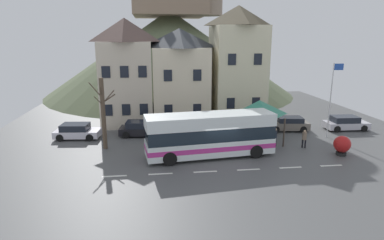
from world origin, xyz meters
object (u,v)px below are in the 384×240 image
(transit_bus, at_px, (210,135))
(parked_car_02, at_px, (238,124))
(bus_shelter, at_px, (259,108))
(public_bench, at_px, (236,129))
(parked_car_00, at_px, (142,129))
(pedestrian_02, at_px, (261,135))
(parked_car_04, at_px, (345,123))
(hilltop_castle, at_px, (170,50))
(bare_tree_00, at_px, (103,113))
(harbour_buoy, at_px, (342,145))
(pedestrian_00, at_px, (304,137))
(townhouse_00, at_px, (126,72))
(townhouse_01, at_px, (180,75))
(parked_car_01, at_px, (288,124))
(parked_car_03, at_px, (77,131))
(townhouse_02, at_px, (237,64))
(pedestrian_01, at_px, (275,136))
(flagpole, at_px, (332,95))

(transit_bus, xyz_separation_m, parked_car_02, (3.95, 6.64, -1.00))
(bus_shelter, relative_size, public_bench, 2.42)
(parked_car_00, relative_size, pedestrian_02, 2.80)
(parked_car_04, xyz_separation_m, public_bench, (-11.00, -0.18, -0.20))
(hilltop_castle, distance_m, bare_tree_00, 28.91)
(bus_shelter, relative_size, harbour_buoy, 2.38)
(pedestrian_00, bearing_deg, transit_bus, -172.61)
(townhouse_00, bearing_deg, townhouse_01, 7.09)
(transit_bus, bearing_deg, harbour_buoy, -12.13)
(townhouse_01, xyz_separation_m, bare_tree_00, (-6.87, -8.92, -1.89))
(bus_shelter, relative_size, parked_car_01, 0.88)
(parked_car_04, bearing_deg, bare_tree_00, -170.57)
(townhouse_01, height_order, hilltop_castle, hilltop_castle)
(pedestrian_02, height_order, public_bench, pedestrian_02)
(parked_car_01, distance_m, pedestrian_02, 5.67)
(public_bench, distance_m, bare_tree_00, 12.20)
(townhouse_01, height_order, parked_car_03, townhouse_01)
(townhouse_02, bearing_deg, parked_car_01, -52.33)
(parked_car_02, relative_size, pedestrian_01, 2.83)
(parked_car_00, relative_size, flagpole, 0.64)
(townhouse_02, xyz_separation_m, public_bench, (-1.38, -5.69, -5.54))
(transit_bus, bearing_deg, hilltop_castle, 85.52)
(pedestrian_02, relative_size, harbour_buoy, 1.00)
(townhouse_02, relative_size, hilltop_castle, 0.31)
(bus_shelter, distance_m, parked_car_02, 4.23)
(bus_shelter, relative_size, pedestrian_00, 2.40)
(parked_car_02, bearing_deg, parked_car_03, -170.31)
(townhouse_01, height_order, pedestrian_00, townhouse_01)
(parked_car_00, bearing_deg, pedestrian_01, -16.05)
(townhouse_01, bearing_deg, pedestrian_02, -57.83)
(bare_tree_00, bearing_deg, parked_car_03, 132.08)
(bus_shelter, relative_size, parked_car_00, 0.85)
(townhouse_00, bearing_deg, public_bench, -28.07)
(parked_car_02, relative_size, pedestrian_02, 2.88)
(pedestrian_00, bearing_deg, parked_car_00, 158.82)
(townhouse_02, bearing_deg, transit_bus, -113.37)
(pedestrian_01, relative_size, harbour_buoy, 1.02)
(harbour_buoy, distance_m, bare_tree_00, 18.70)
(townhouse_00, bearing_deg, parked_car_03, -129.95)
(townhouse_01, bearing_deg, pedestrian_01, -55.28)
(parked_car_01, distance_m, bare_tree_00, 17.41)
(harbour_buoy, bearing_deg, townhouse_02, 112.85)
(hilltop_castle, bearing_deg, bare_tree_00, -104.16)
(bus_shelter, distance_m, parked_car_03, 16.22)
(parked_car_00, bearing_deg, townhouse_01, 60.53)
(parked_car_01, height_order, parked_car_03, parked_car_01)
(parked_car_02, height_order, pedestrian_02, pedestrian_02)
(parked_car_02, height_order, pedestrian_01, pedestrian_01)
(transit_bus, bearing_deg, pedestrian_01, 9.64)
(parked_car_03, distance_m, public_bench, 14.50)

